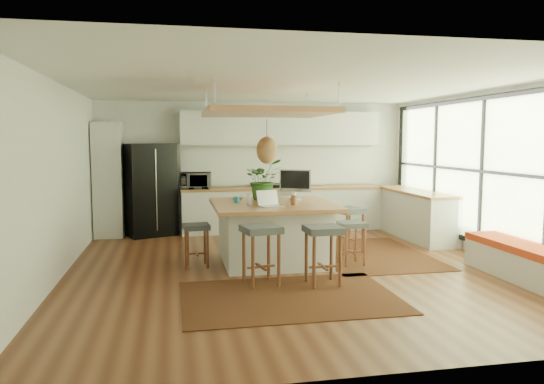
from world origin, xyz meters
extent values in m
plane|color=#532917|center=(0.00, 0.00, 0.00)|extent=(7.00, 7.00, 0.00)
plane|color=white|center=(0.00, 0.00, 2.70)|extent=(7.00, 7.00, 0.00)
plane|color=silver|center=(0.00, 3.50, 1.35)|extent=(6.50, 0.00, 6.50)
plane|color=silver|center=(0.00, -3.50, 1.35)|extent=(6.50, 0.00, 6.50)
plane|color=silver|center=(-3.25, 0.00, 1.35)|extent=(0.00, 7.00, 7.00)
plane|color=silver|center=(3.25, 0.00, 1.35)|extent=(0.00, 7.00, 7.00)
cube|color=silver|center=(-2.95, 3.18, 1.12)|extent=(0.55, 0.60, 2.25)
cube|color=silver|center=(0.55, 3.18, 0.44)|extent=(4.20, 0.60, 0.88)
cube|color=#935A34|center=(0.55, 3.18, 0.90)|extent=(4.24, 0.64, 0.05)
cube|color=white|center=(0.55, 3.48, 1.35)|extent=(4.20, 0.02, 0.80)
cube|color=silver|center=(0.55, 3.32, 2.15)|extent=(4.20, 0.34, 0.70)
cube|color=silver|center=(2.93, 2.00, 0.44)|extent=(0.60, 2.50, 0.88)
cube|color=#935A34|center=(2.93, 2.00, 0.90)|extent=(0.64, 2.54, 0.05)
cube|color=black|center=(-0.35, -1.36, 0.01)|extent=(2.60, 1.80, 0.01)
cube|color=black|center=(1.51, 0.67, 0.01)|extent=(1.80, 2.60, 0.01)
imported|color=#A5A5AA|center=(-1.25, 3.14, 1.13)|extent=(0.63, 0.40, 0.40)
imported|color=#1E4C19|center=(-0.26, 0.93, 1.19)|extent=(0.61, 0.67, 0.52)
imported|color=beige|center=(-0.68, 0.98, 0.95)|extent=(0.21, 0.21, 0.05)
cylinder|color=teal|center=(-0.74, 0.59, 1.03)|extent=(0.07, 0.07, 0.19)
cylinder|color=silver|center=(-0.59, 0.34, 1.03)|extent=(0.07, 0.07, 0.19)
cylinder|color=brown|center=(0.06, 0.19, 1.03)|extent=(0.07, 0.07, 0.19)
cylinder|color=beige|center=(0.16, 0.54, 1.03)|extent=(0.07, 0.07, 0.19)
camera|label=1|loc=(-1.71, -7.23, 1.90)|focal=33.71mm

